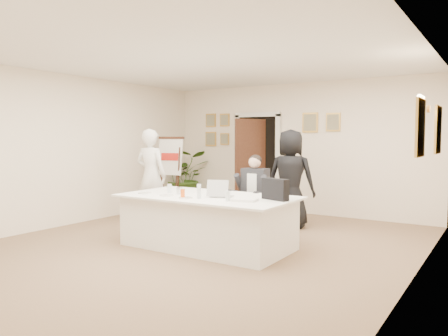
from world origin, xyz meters
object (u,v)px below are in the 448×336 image
flip_chart (172,178)px  standing_man (151,176)px  seated_man (254,195)px  standing_woman (291,178)px  laptop (222,187)px  laptop_bag (275,189)px  steel_jug (179,191)px  conference_table (208,221)px  paper_stack (245,200)px  oj_glass (183,194)px  potted_palm (185,177)px

flip_chart → standing_man: bearing=-71.2°
seated_man → flip_chart: flip_chart is taller
flip_chart → standing_woman: bearing=-1.5°
standing_woman → flip_chart: bearing=-9.3°
laptop → laptop_bag: (0.79, 0.14, 0.01)m
seated_man → steel_jug: seated_man is taller
conference_table → paper_stack: bearing=-14.2°
steel_jug → standing_man: bearing=144.9°
seated_man → conference_table: bearing=-89.8°
paper_stack → oj_glass: bearing=-165.3°
standing_woman → laptop_bag: size_ratio=4.22×
conference_table → laptop: bearing=0.2°
conference_table → standing_woman: bearing=78.3°
paper_stack → steel_jug: 1.21m
oj_glass → potted_palm: bearing=127.8°
oj_glass → standing_man: bearing=143.0°
standing_man → paper_stack: 3.06m
standing_woman → oj_glass: size_ratio=13.71×
seated_man → potted_palm: seated_man is taller
steel_jug → paper_stack: bearing=-4.3°
potted_palm → laptop: 4.56m
potted_palm → flip_chart: bearing=-64.6°
steel_jug → oj_glass: bearing=-45.1°
standing_man → laptop_bag: 3.23m
standing_woman → laptop: size_ratio=5.24×
standing_man → laptop: (2.32, -1.03, 0.01)m
standing_man → steel_jug: bearing=138.7°
seated_man → paper_stack: 1.33m
laptop → paper_stack: laptop is taller
seated_man → oj_glass: seated_man is taller
potted_palm → laptop: potted_palm is taller
flip_chart → standing_man: 1.14m
conference_table → potted_palm: (-2.96, 3.22, 0.27)m
standing_man → laptop: 2.53m
laptop → steel_jug: (-0.71, -0.10, -0.08)m
paper_stack → oj_glass: size_ratio=2.50×
standing_man → standing_woman: bearing=-164.5°
standing_woman → steel_jug: 2.30m
flip_chart → laptop: size_ratio=4.74×
conference_table → steel_jug: (-0.46, -0.10, 0.44)m
standing_man → laptop_bag: (3.10, -0.89, 0.02)m
standing_woman → paper_stack: size_ratio=5.49×
potted_palm → laptop_bag: bearing=-37.7°
laptop_bag → steel_jug: laptop_bag is taller
laptop_bag → paper_stack: bearing=-113.8°
laptop → laptop_bag: laptop_bag is taller
laptop → oj_glass: laptop is taller
standing_woman → steel_jug: bearing=59.8°
seated_man → oj_glass: (-0.35, -1.45, 0.16)m
laptop → laptop_bag: size_ratio=0.81×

